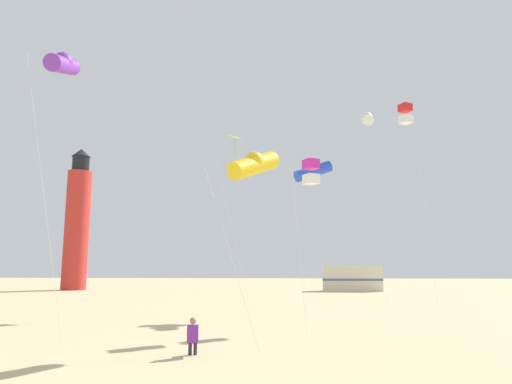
# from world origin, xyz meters

# --- Properties ---
(kite_flyer_standing) EXTENTS (0.39, 0.54, 1.16)m
(kite_flyer_standing) POSITION_xyz_m (-0.18, 7.02, 0.61)
(kite_flyer_standing) COLOR #722D99
(kite_flyer_standing) RESTS_ON ground
(kite_box_magenta) EXTENTS (1.30, 1.30, 7.55)m
(kite_box_magenta) POSITION_xyz_m (3.81, 13.52, 6.97)
(kite_box_magenta) COLOR silver
(kite_box_magenta) RESTS_ON ground
(kite_tube_violet) EXTENTS (2.03, 2.57, 11.63)m
(kite_tube_violet) POSITION_xyz_m (-6.45, 9.95, 10.93)
(kite_tube_violet) COLOR silver
(kite_tube_violet) RESTS_ON ground
(kite_box_scarlet) EXTENTS (1.63, 1.63, 11.92)m
(kite_box_scarlet) POSITION_xyz_m (9.53, 18.61, 11.32)
(kite_box_scarlet) COLOR silver
(kite_box_scarlet) RESTS_ON ground
(kite_tube_white) EXTENTS (1.64, 2.55, 13.24)m
(kite_tube_white) POSITION_xyz_m (8.13, 23.19, 12.53)
(kite_tube_white) COLOR silver
(kite_tube_white) RESTS_ON ground
(kite_tube_gold) EXTENTS (2.86, 3.08, 7.20)m
(kite_tube_gold) POSITION_xyz_m (1.48, 9.62, 6.50)
(kite_tube_gold) COLOR silver
(kite_tube_gold) RESTS_ON ground
(kite_tube_blue) EXTENTS (2.62, 2.15, 9.20)m
(kite_tube_blue) POSITION_xyz_m (4.30, 20.60, 8.49)
(kite_tube_blue) COLOR silver
(kite_tube_blue) RESTS_ON ground
(kite_diamond_lime) EXTENTS (2.74, 2.12, 11.43)m
(kite_diamond_lime) POSITION_xyz_m (-0.78, 22.26, 10.70)
(kite_diamond_lime) COLOR silver
(kite_diamond_lime) RESTS_ON ground
(lighthouse_distant) EXTENTS (2.80, 2.80, 16.80)m
(lighthouse_distant) POSITION_xyz_m (-22.28, 45.50, 7.84)
(lighthouse_distant) COLOR red
(lighthouse_distant) RESTS_ON ground
(rv_van_cream) EXTENTS (6.54, 2.63, 2.80)m
(rv_van_cream) POSITION_xyz_m (9.67, 45.26, 1.39)
(rv_van_cream) COLOR beige
(rv_van_cream) RESTS_ON ground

